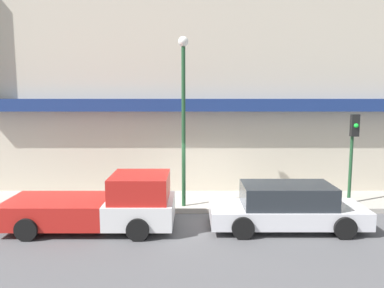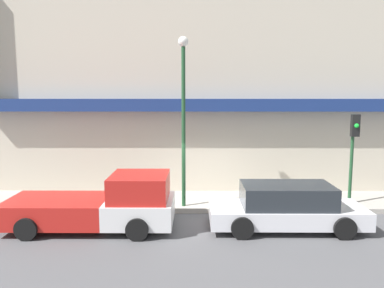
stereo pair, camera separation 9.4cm
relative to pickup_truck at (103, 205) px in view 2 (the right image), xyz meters
The scene contains 8 objects.
ground_plane 3.73m from the pickup_truck, 23.86° to the left, with size 80.00×80.00×0.00m, color #4C4C4F.
sidewalk 4.37m from the pickup_truck, 39.28° to the left, with size 36.00×2.51×0.18m.
building 7.34m from the pickup_truck, 58.69° to the left, with size 19.80×3.80×9.50m.
pickup_truck is the anchor object (origin of this frame).
parked_car 5.81m from the pickup_truck, ahead, with size 4.83×1.99×1.43m.
fire_hydrant 6.66m from the pickup_truck, 15.96° to the left, with size 0.21×0.21×0.69m.
street_lamp 4.43m from the pickup_truck, 36.29° to the left, with size 0.36×0.36×6.05m.
traffic_light 9.13m from the pickup_truck, 13.70° to the left, with size 0.28×0.42×3.34m.
Camera 2 is at (-0.43, -12.91, 4.21)m, focal length 35.00 mm.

